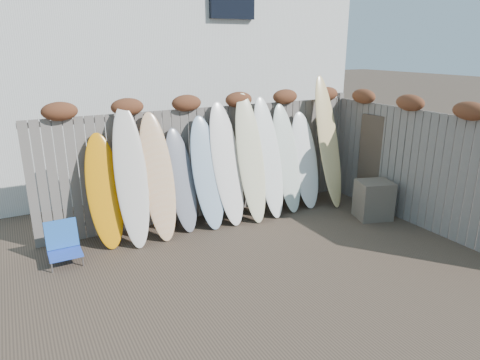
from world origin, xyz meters
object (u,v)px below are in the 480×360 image
lattice_panel (386,165)px  surfboard_0 (105,191)px  beach_chair (63,244)px  wooden_crate (374,200)px

lattice_panel → surfboard_0: 5.06m
beach_chair → lattice_panel: (5.67, -0.67, 0.61)m
wooden_crate → surfboard_0: 4.68m
beach_chair → lattice_panel: bearing=-6.8°
wooden_crate → lattice_panel: size_ratio=0.39×
beach_chair → lattice_panel: size_ratio=0.34×
beach_chair → wooden_crate: wooden_crate is taller
lattice_panel → surfboard_0: lattice_panel is taller
wooden_crate → lattice_panel: (0.47, 0.23, 0.54)m
beach_chair → lattice_panel: 5.74m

